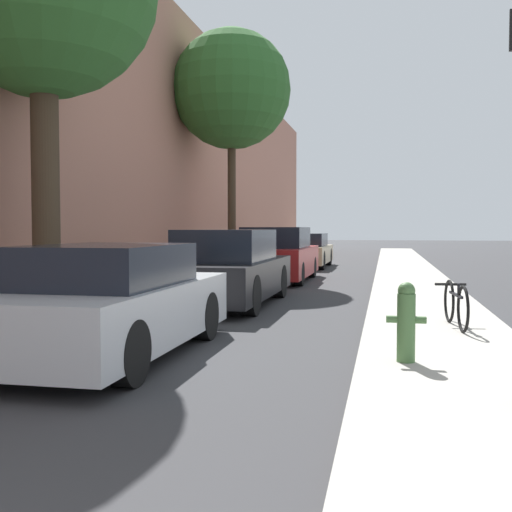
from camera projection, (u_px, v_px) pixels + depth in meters
ground_plane at (302, 284)px, 16.58m from camera, size 120.00×120.00×0.00m
sidewalk_left at (199, 279)px, 17.18m from camera, size 2.00×52.00×0.12m
sidewalk_right at (413, 283)px, 15.98m from camera, size 2.00×52.00×0.12m
building_facade_left at (153, 137)px, 17.28m from camera, size 0.70×52.00×8.10m
parked_car_silver at (112, 303)px, 7.12m from camera, size 1.69×4.05×1.31m
parked_car_black at (229, 269)px, 11.93m from camera, size 1.72×4.60×1.47m
parked_car_red at (277, 256)px, 17.33m from camera, size 1.83×4.50×1.52m
parked_car_champagne at (304, 251)px, 23.40m from camera, size 1.80×4.53×1.30m
street_tree_far at (232, 90)px, 18.57m from camera, size 3.60×3.60×7.38m
fire_hydrant at (406, 321)px, 6.32m from camera, size 0.40×0.19×0.83m
bicycle at (456, 304)px, 8.54m from camera, size 0.44×1.54×0.63m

